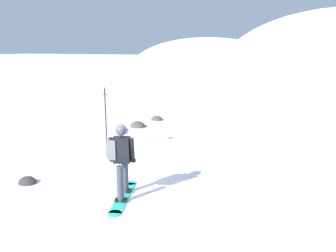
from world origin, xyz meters
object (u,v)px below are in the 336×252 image
(rock_small, at_px, (157,120))
(snowboarder_main, at_px, (121,159))
(piste_marker_near, at_px, (106,116))
(rock_dark, at_px, (28,183))
(rock_mid, at_px, (138,127))

(rock_small, bearing_deg, snowboarder_main, -71.70)
(snowboarder_main, height_order, piste_marker_near, piste_marker_near)
(rock_dark, xyz_separation_m, rock_mid, (-0.18, 6.44, 0.00))
(rock_small, bearing_deg, rock_mid, -97.45)
(snowboarder_main, height_order, rock_small, snowboarder_main)
(piste_marker_near, bearing_deg, rock_small, 95.50)
(snowboarder_main, xyz_separation_m, rock_dark, (-2.62, -0.18, -0.92))
(snowboarder_main, bearing_deg, rock_small, 108.30)
(rock_dark, distance_m, rock_mid, 6.44)
(snowboarder_main, height_order, rock_mid, snowboarder_main)
(rock_small, bearing_deg, piste_marker_near, -84.50)
(rock_mid, relative_size, rock_small, 1.24)
(piste_marker_near, relative_size, rock_small, 3.85)
(rock_dark, bearing_deg, snowboarder_main, 3.91)
(snowboarder_main, xyz_separation_m, piste_marker_near, (-2.10, 2.71, 0.30))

